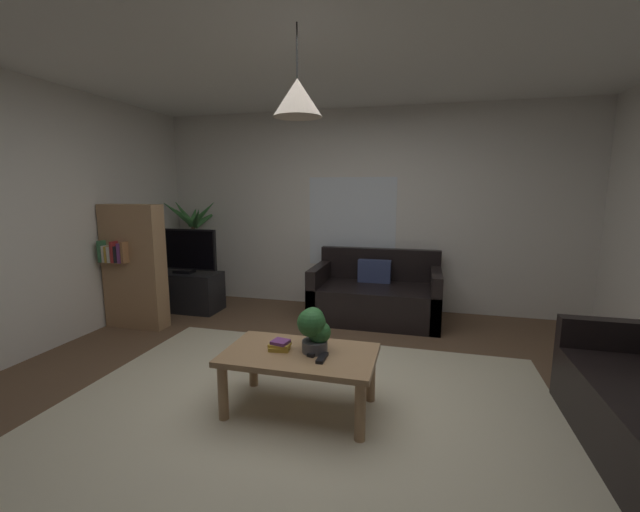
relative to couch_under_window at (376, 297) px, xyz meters
The scene contains 19 objects.
floor 2.08m from the couch_under_window, 96.76° to the right, with size 5.49×5.09×0.02m, color brown.
rug 2.28m from the couch_under_window, 96.16° to the right, with size 3.57×2.80×0.01m, color beige.
wall_back 1.17m from the couch_under_window, 114.72° to the left, with size 5.61×0.06×2.58m, color silver.
wall_left 3.78m from the couch_under_window, 145.86° to the right, with size 0.06×5.09×2.58m, color silver.
ceiling 3.10m from the couch_under_window, 96.76° to the right, with size 5.49×5.09×0.02m, color white.
window_pane 1.07m from the couch_under_window, 128.56° to the left, with size 1.15×0.01×1.16m, color white.
couch_under_window is the anchor object (origin of this frame).
coffee_table 2.21m from the couch_under_window, 97.15° to the right, with size 1.06×0.62×0.44m.
book_on_table_0 2.24m from the couch_under_window, 100.93° to the right, with size 0.14×0.10×0.03m, color gold.
book_on_table_1 2.23m from the couch_under_window, 100.98° to the right, with size 0.15×0.10×0.02m, color gold.
book_on_table_2 2.23m from the couch_under_window, 100.87° to the right, with size 0.11×0.11×0.02m, color #72387F.
remote_on_table_0 2.20m from the couch_under_window, 94.21° to the right, with size 0.05×0.16×0.02m, color black.
remote_on_table_1 2.28m from the couch_under_window, 92.31° to the right, with size 0.05×0.16×0.02m, color black.
potted_plant_on_table 2.18m from the couch_under_window, 94.84° to the right, with size 0.23×0.21×0.32m.
tv_stand 2.45m from the couch_under_window, behind, with size 0.90×0.44×0.50m, color black.
tv 2.51m from the couch_under_window, behind, with size 0.92×0.16×0.57m.
potted_palm_corner 2.67m from the couch_under_window, behind, with size 0.87×0.77×1.45m.
bookshelf_corner 2.83m from the couch_under_window, 159.84° to the right, with size 0.70×0.31×1.40m.
pendant_lamp 2.89m from the couch_under_window, 97.15° to the right, with size 0.32×0.32×0.56m.
Camera 1 is at (0.78, -2.68, 1.57)m, focal length 22.54 mm.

